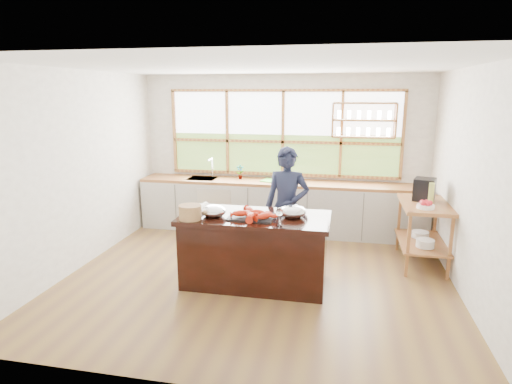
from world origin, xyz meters
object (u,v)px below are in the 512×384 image
(island, at_px, (255,250))
(cook, at_px, (287,208))
(wicker_basket, at_px, (190,212))
(espresso_machine, at_px, (424,189))

(island, distance_m, cook, 0.84)
(island, height_order, cook, cook)
(cook, distance_m, wicker_basket, 1.44)
(island, height_order, espresso_machine, espresso_machine)
(espresso_machine, relative_size, wicker_basket, 1.15)
(espresso_machine, xyz_separation_m, wicker_basket, (-2.93, -1.55, -0.07))
(island, distance_m, espresso_machine, 2.59)
(wicker_basket, bearing_deg, cook, 42.84)
(island, bearing_deg, wicker_basket, -157.99)
(cook, xyz_separation_m, wicker_basket, (-1.05, -0.97, 0.15))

